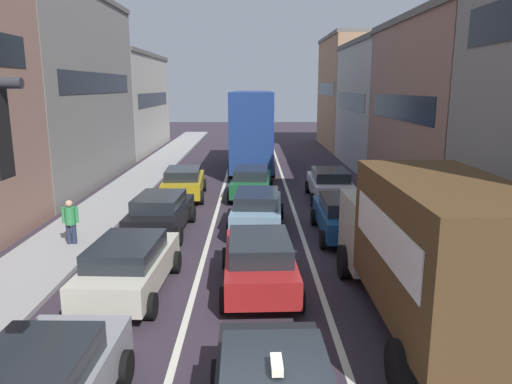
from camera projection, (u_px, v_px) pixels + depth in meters
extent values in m
cube|color=#9B9B9B|center=(129.00, 188.00, 25.77)|extent=(2.60, 64.00, 0.14)
cube|color=silver|center=(223.00, 189.00, 25.82)|extent=(0.16, 60.00, 0.01)
cube|color=silver|center=(287.00, 189.00, 25.84)|extent=(0.16, 60.00, 0.01)
cube|color=gray|center=(37.00, 92.00, 26.62)|extent=(7.00, 14.57, 10.10)
cube|color=black|center=(100.00, 83.00, 26.54)|extent=(0.02, 11.73, 1.10)
cube|color=#B2ADA3|center=(113.00, 104.00, 41.19)|extent=(7.00, 14.57, 7.80)
cube|color=black|center=(154.00, 99.00, 41.14)|extent=(0.02, 11.73, 1.10)
cube|color=#66605B|center=(110.00, 55.00, 40.33)|extent=(7.20, 14.57, 0.30)
cube|color=#9E7556|center=(365.00, 94.00, 42.98)|extent=(7.00, 10.90, 9.40)
cube|color=black|center=(326.00, 89.00, 42.85)|extent=(0.02, 8.80, 1.10)
cube|color=#66605B|center=(368.00, 37.00, 41.94)|extent=(7.20, 10.90, 0.30)
cube|color=#B2ADA3|center=(402.00, 107.00, 32.38)|extent=(7.00, 10.90, 8.01)
cube|color=black|center=(350.00, 101.00, 32.27)|extent=(0.02, 8.80, 1.10)
cube|color=#66605B|center=(406.00, 43.00, 31.49)|extent=(7.20, 10.90, 0.30)
cube|color=#936B5B|center=(477.00, 116.00, 21.62)|extent=(7.00, 10.90, 8.12)
cube|color=black|center=(399.00, 107.00, 21.51)|extent=(0.02, 8.80, 1.10)
cube|color=#66605B|center=(486.00, 17.00, 20.72)|extent=(7.20, 10.90, 0.30)
sphere|color=green|center=(0.00, 159.00, 4.64)|extent=(0.18, 0.18, 0.18)
cube|color=#B7B29E|center=(389.00, 230.00, 13.54)|extent=(2.40, 2.40, 1.90)
cube|color=black|center=(379.00, 207.00, 14.64)|extent=(2.02, 0.03, 0.70)
cube|color=#51381E|center=(443.00, 249.00, 9.71)|extent=(2.40, 5.44, 2.80)
cube|color=white|center=(384.00, 236.00, 9.64)|extent=(0.03, 4.48, 0.90)
cylinder|color=black|center=(345.00, 262.00, 13.81)|extent=(0.30, 0.96, 0.96)
cylinder|color=black|center=(428.00, 261.00, 13.83)|extent=(0.30, 0.96, 0.96)
cylinder|color=black|center=(399.00, 366.00, 8.65)|extent=(0.30, 0.96, 0.96)
cube|color=#F2EACC|center=(277.00, 365.00, 6.71)|extent=(0.17, 0.44, 0.12)
cylinder|color=black|center=(218.00, 378.00, 8.58)|extent=(0.23, 0.64, 0.64)
cylinder|color=black|center=(321.00, 376.00, 8.63)|extent=(0.23, 0.64, 0.64)
cube|color=#1E2328|center=(27.00, 376.00, 7.08)|extent=(1.64, 2.44, 0.52)
cylinder|color=black|center=(25.00, 367.00, 8.91)|extent=(0.23, 0.64, 0.64)
cylinder|color=black|center=(124.00, 368.00, 8.89)|extent=(0.23, 0.64, 0.64)
cube|color=#A51E1E|center=(259.00, 264.00, 13.09)|extent=(1.95, 4.36, 0.70)
cube|color=#1E2328|center=(260.00, 247.00, 12.78)|extent=(1.67, 2.46, 0.52)
cylinder|color=black|center=(226.00, 258.00, 14.56)|extent=(0.24, 0.65, 0.64)
cylinder|color=black|center=(287.00, 257.00, 14.63)|extent=(0.24, 0.65, 0.64)
cylinder|color=black|center=(224.00, 300.00, 11.70)|extent=(0.24, 0.65, 0.64)
cylinder|color=black|center=(300.00, 299.00, 11.78)|extent=(0.24, 0.65, 0.64)
cube|color=beige|center=(130.00, 269.00, 12.76)|extent=(2.00, 4.38, 0.70)
cube|color=#1E2328|center=(126.00, 251.00, 12.45)|extent=(1.70, 2.48, 0.52)
cylinder|color=black|center=(114.00, 261.00, 14.30)|extent=(0.25, 0.65, 0.64)
cylinder|color=black|center=(176.00, 262.00, 14.23)|extent=(0.25, 0.65, 0.64)
cylinder|color=black|center=(74.00, 305.00, 11.45)|extent=(0.25, 0.65, 0.64)
cylinder|color=black|center=(151.00, 306.00, 11.38)|extent=(0.25, 0.65, 0.64)
cube|color=#759EB7|center=(257.00, 212.00, 18.59)|extent=(2.02, 4.39, 0.70)
cube|color=#1E2328|center=(257.00, 199.00, 18.27)|extent=(1.71, 2.49, 0.52)
cylinder|color=black|center=(237.00, 211.00, 20.13)|extent=(0.25, 0.65, 0.64)
cylinder|color=black|center=(281.00, 211.00, 20.05)|extent=(0.25, 0.65, 0.64)
cylinder|color=black|center=(230.00, 231.00, 17.27)|extent=(0.25, 0.65, 0.64)
cylinder|color=black|center=(281.00, 232.00, 17.19)|extent=(0.25, 0.65, 0.64)
cube|color=black|center=(161.00, 215.00, 18.05)|extent=(1.97, 4.37, 0.70)
cube|color=#1E2328|center=(159.00, 202.00, 17.73)|extent=(1.68, 2.47, 0.52)
cylinder|color=black|center=(147.00, 214.00, 19.58)|extent=(0.24, 0.65, 0.64)
cylinder|color=black|center=(192.00, 214.00, 19.52)|extent=(0.24, 0.65, 0.64)
cylinder|color=black|center=(126.00, 236.00, 16.72)|extent=(0.24, 0.65, 0.64)
cylinder|color=black|center=(179.00, 236.00, 16.67)|extent=(0.24, 0.65, 0.64)
cube|color=#19592D|center=(252.00, 184.00, 23.92)|extent=(2.04, 4.39, 0.70)
cube|color=#1E2328|center=(251.00, 173.00, 23.60)|extent=(1.72, 2.49, 0.52)
cylinder|color=black|center=(236.00, 185.00, 25.46)|extent=(0.26, 0.65, 0.64)
cylinder|color=black|center=(271.00, 185.00, 25.37)|extent=(0.26, 0.65, 0.64)
cylinder|color=black|center=(230.00, 197.00, 22.61)|extent=(0.26, 0.65, 0.64)
cylinder|color=black|center=(269.00, 197.00, 22.52)|extent=(0.26, 0.65, 0.64)
cube|color=#B29319|center=(184.00, 184.00, 23.76)|extent=(2.03, 4.39, 0.70)
cube|color=#1E2328|center=(183.00, 174.00, 23.44)|extent=(1.71, 2.49, 0.52)
cylinder|color=black|center=(169.00, 186.00, 25.20)|extent=(0.25, 0.65, 0.64)
cylinder|color=black|center=(204.00, 185.00, 25.31)|extent=(0.25, 0.65, 0.64)
cylinder|color=black|center=(161.00, 198.00, 22.35)|extent=(0.25, 0.65, 0.64)
cylinder|color=black|center=(201.00, 198.00, 22.46)|extent=(0.25, 0.65, 0.64)
cube|color=#194C8C|center=(344.00, 218.00, 17.65)|extent=(1.86, 4.32, 0.70)
cube|color=#1E2328|center=(345.00, 205.00, 17.34)|extent=(1.62, 2.43, 0.52)
cylinder|color=black|center=(314.00, 217.00, 19.16)|extent=(0.23, 0.64, 0.64)
cylinder|color=black|center=(360.00, 217.00, 19.15)|extent=(0.23, 0.64, 0.64)
cylinder|color=black|center=(324.00, 240.00, 16.30)|extent=(0.23, 0.64, 0.64)
cylinder|color=black|center=(378.00, 240.00, 16.29)|extent=(0.23, 0.64, 0.64)
cube|color=silver|center=(330.00, 186.00, 23.39)|extent=(1.89, 4.34, 0.70)
cube|color=#1E2328|center=(330.00, 175.00, 23.07)|extent=(1.63, 2.44, 0.52)
cylinder|color=black|center=(308.00, 187.00, 24.90)|extent=(0.23, 0.64, 0.64)
cylinder|color=black|center=(343.00, 187.00, 24.88)|extent=(0.23, 0.64, 0.64)
cylinder|color=black|center=(313.00, 200.00, 22.05)|extent=(0.23, 0.64, 0.64)
cylinder|color=black|center=(354.00, 200.00, 22.02)|extent=(0.23, 0.64, 0.64)
cube|color=navy|center=(252.00, 144.00, 31.79)|extent=(2.60, 10.52, 2.40)
cube|color=black|center=(252.00, 138.00, 31.71)|extent=(2.62, 9.89, 0.70)
cube|color=navy|center=(252.00, 108.00, 31.30)|extent=(2.60, 10.52, 2.16)
cube|color=black|center=(252.00, 105.00, 31.25)|extent=(2.62, 9.89, 0.64)
cylinder|color=black|center=(236.00, 154.00, 35.74)|extent=(0.31, 1.00, 1.00)
cylinder|color=black|center=(270.00, 154.00, 35.73)|extent=(0.31, 1.00, 1.00)
cylinder|color=black|center=(231.00, 170.00, 28.97)|extent=(0.31, 1.00, 1.00)
cylinder|color=black|center=(273.00, 170.00, 28.96)|extent=(0.31, 1.00, 1.00)
cylinder|color=#262D47|center=(69.00, 236.00, 16.41)|extent=(0.16, 0.16, 0.82)
cylinder|color=#262D47|center=(74.00, 236.00, 16.43)|extent=(0.16, 0.16, 0.82)
cylinder|color=#338C4C|center=(70.00, 216.00, 16.26)|extent=(0.34, 0.34, 0.60)
sphere|color=tan|center=(69.00, 204.00, 16.18)|extent=(0.24, 0.24, 0.24)
cylinder|color=#338C4C|center=(63.00, 215.00, 16.24)|extent=(0.10, 0.10, 0.55)
cylinder|color=#338C4C|center=(77.00, 215.00, 16.28)|extent=(0.10, 0.10, 0.55)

